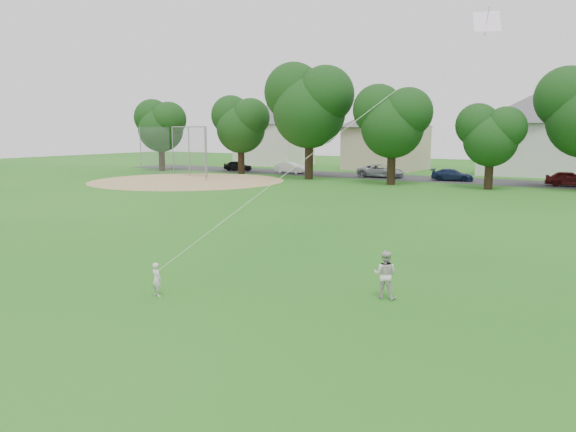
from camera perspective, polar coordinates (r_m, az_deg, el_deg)
The scene contains 10 objects.
ground at distance 15.51m, azimuth -7.13°, elevation -9.10°, with size 160.00×160.00×0.00m, color #1B5D15.
street at distance 54.48m, azimuth 21.71°, elevation 3.17°, with size 90.00×7.00×0.01m, color #2D2D30.
dirt_infield at distance 53.17m, azimuth -10.16°, elevation 3.54°, with size 18.00×18.00×0.02m, color #9E7F51.
toddler at distance 16.60m, azimuth -13.21°, elevation -6.29°, with size 0.36×0.24×0.99m, color silver.
older_boy at distance 16.16m, azimuth 9.83°, elevation -5.89°, with size 0.67×0.52×1.38m, color silver.
kite at distance 16.29m, azimuth 3.54°, elevation 7.13°, with size 4.28×3.54×11.99m.
baseball_backstop at distance 58.63m, azimuth -10.48°, elevation 6.45°, with size 11.15×4.22×5.02m.
tree_row at distance 48.40m, azimuth 22.62°, elevation 9.95°, with size 81.85×8.64×11.41m.
parked_cars at distance 55.67m, azimuth 12.57°, elevation 4.32°, with size 45.94×2.59×1.29m.
house_row at distance 64.07m, azimuth 24.09°, elevation 8.30°, with size 76.76×13.61×10.35m.
Camera 1 is at (9.30, -11.48, 4.74)m, focal length 35.00 mm.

